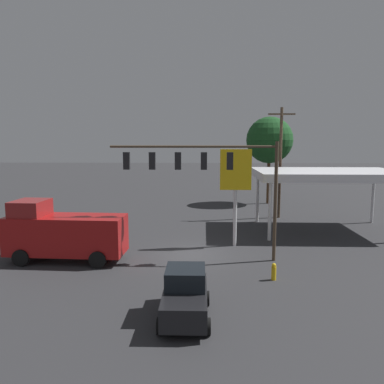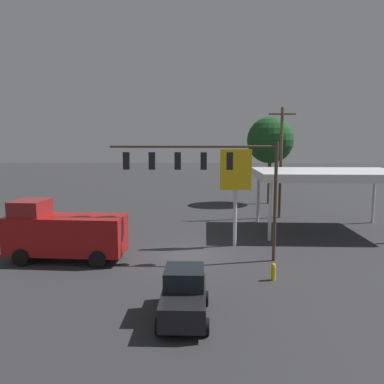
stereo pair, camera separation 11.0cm
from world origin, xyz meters
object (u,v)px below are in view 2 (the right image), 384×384
Objects in this scene: utility_pole at (281,160)px; hatchback_crossing at (184,295)px; traffic_signal_assembly at (204,169)px; delivery_truck at (63,232)px; fire_hydrant at (273,272)px; street_tree at (270,140)px; price_sign at (236,176)px.

utility_pole reaches higher than hatchback_crossing.
traffic_signal_assembly is 1.40× the size of delivery_truck.
hatchback_crossing is 4.33× the size of fire_hydrant.
traffic_signal_assembly is 21.94m from street_tree.
hatchback_crossing is 0.39× the size of street_tree.
street_tree is at bearing -92.48° from utility_pole.
price_sign is at bearing 63.25° from utility_pole.
hatchback_crossing is (2.80, 10.50, -3.78)m from price_sign.
fire_hydrant is (3.69, 23.82, -6.67)m from street_tree.
hatchback_crossing is at bearing 74.16° from street_tree.
street_tree is at bearing 163.75° from hatchback_crossing.
price_sign is 11.30m from delivery_truck.
utility_pole is 21.88m from hatchback_crossing.
hatchback_crossing is (-7.49, 6.95, -0.75)m from delivery_truck.
street_tree is 11.03× the size of fire_hydrant.
traffic_signal_assembly is at bearing -174.36° from delivery_truck.
price_sign is 0.94× the size of delivery_truck.
traffic_signal_assembly is at bearing 70.77° from street_tree.
price_sign is 1.70× the size of hatchback_crossing.
utility_pole is 1.45× the size of delivery_truck.
delivery_truck is 12.14m from fire_hydrant.
delivery_truck is at bearing 19.04° from price_sign.
utility_pole is 1.54× the size of price_sign.
price_sign is 0.67× the size of street_tree.
street_tree reaches higher than price_sign.
utility_pole is 20.31m from delivery_truck.
price_sign is at bearing -76.81° from fire_hydrant.
fire_hydrant is at bearing 81.21° from street_tree.
delivery_truck is 7.84× the size of fire_hydrant.
price_sign is (-2.05, -3.11, -0.68)m from traffic_signal_assembly.
hatchback_crossing is 29.80m from street_tree.
utility_pole is at bearing 158.80° from hatchback_crossing.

